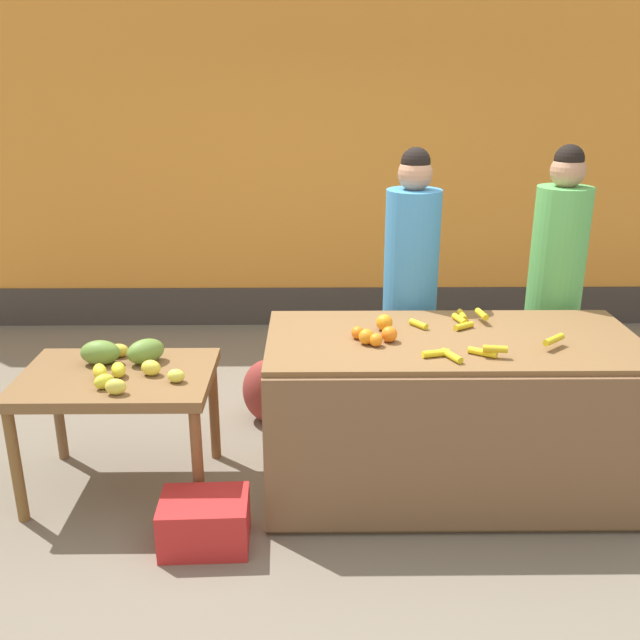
{
  "coord_description": "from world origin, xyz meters",
  "views": [
    {
      "loc": [
        -0.26,
        -3.53,
        2.26
      ],
      "look_at": [
        -0.22,
        0.15,
        0.96
      ],
      "focal_mm": 39.37,
      "sensor_mm": 36.0,
      "label": 1
    }
  ],
  "objects_px": {
    "vendor_woman_blue_shirt": "(410,295)",
    "produce_crate": "(205,522)",
    "vendor_woman_green_shirt": "(554,293)",
    "produce_sack": "(268,391)"
  },
  "relations": [
    {
      "from": "vendor_woman_green_shirt",
      "to": "produce_sack",
      "type": "distance_m",
      "value": 1.98
    },
    {
      "from": "vendor_woman_blue_shirt",
      "to": "produce_crate",
      "type": "xyz_separation_m",
      "value": [
        -1.16,
        -1.25,
        -0.81
      ]
    },
    {
      "from": "vendor_woman_blue_shirt",
      "to": "produce_crate",
      "type": "relative_size",
      "value": 4.21
    },
    {
      "from": "vendor_woman_blue_shirt",
      "to": "produce_sack",
      "type": "distance_m",
      "value": 1.17
    },
    {
      "from": "produce_sack",
      "to": "vendor_woman_green_shirt",
      "type": "bearing_deg",
      "value": -2.74
    },
    {
      "from": "vendor_woman_blue_shirt",
      "to": "produce_crate",
      "type": "bearing_deg",
      "value": -133.03
    },
    {
      "from": "vendor_woman_green_shirt",
      "to": "produce_sack",
      "type": "bearing_deg",
      "value": 177.26
    },
    {
      "from": "vendor_woman_blue_shirt",
      "to": "vendor_woman_green_shirt",
      "type": "distance_m",
      "value": 0.92
    },
    {
      "from": "vendor_woman_green_shirt",
      "to": "produce_sack",
      "type": "relative_size",
      "value": 4.21
    },
    {
      "from": "produce_crate",
      "to": "produce_sack",
      "type": "height_order",
      "value": "produce_sack"
    }
  ]
}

